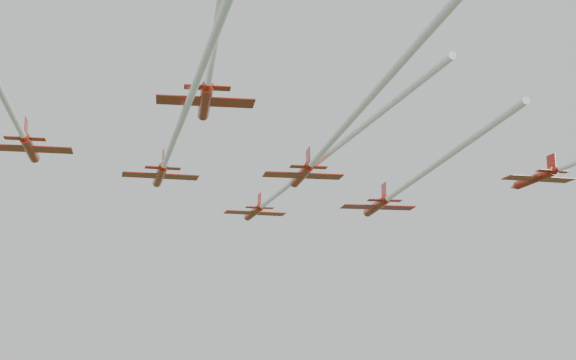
% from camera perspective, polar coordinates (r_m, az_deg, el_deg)
% --- Properties ---
extents(jet_lead, '(31.45, 63.48, 2.61)m').
position_cam_1_polar(jet_lead, '(96.92, -0.01, -0.40)').
color(jet_lead, '#B62012').
extents(jet_row2_left, '(26.15, 54.52, 2.67)m').
position_cam_1_polar(jet_row2_left, '(82.05, -8.25, 2.51)').
color(jet_row2_left, '#B62012').
extents(jet_row2_right, '(18.91, 47.59, 2.76)m').
position_cam_1_polar(jet_row2_right, '(91.82, 7.98, -0.68)').
color(jet_row2_right, '#B62012').
extents(jet_row3_left, '(21.24, 49.74, 2.54)m').
position_cam_1_polar(jet_row3_left, '(72.26, -19.09, 4.61)').
color(jet_row3_left, '#B62012').
extents(jet_row3_mid, '(24.35, 59.37, 2.52)m').
position_cam_1_polar(jet_row3_mid, '(69.19, 3.64, 3.37)').
color(jet_row3_mid, '#B62012').
extents(jet_row4_left, '(20.93, 54.04, 2.52)m').
position_cam_1_polar(jet_row4_left, '(56.61, -5.20, 9.96)').
color(jet_row4_left, '#B62012').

